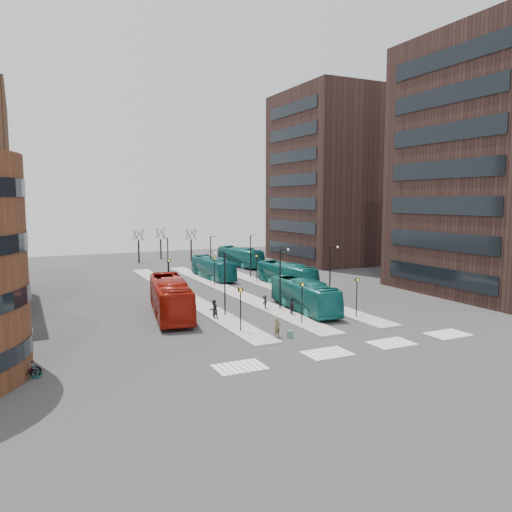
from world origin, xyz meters
name	(u,v)px	position (x,y,z in m)	size (l,w,h in m)	color
ground	(373,368)	(0.00, 0.00, 0.00)	(160.00, 160.00, 0.00)	#2C2C2F
island_left	(182,295)	(-4.00, 30.00, 0.07)	(2.50, 45.00, 0.15)	gray
island_mid	(229,290)	(2.00, 30.00, 0.07)	(2.50, 45.00, 0.15)	gray
island_right	(273,287)	(8.00, 30.00, 0.07)	(2.50, 45.00, 0.15)	gray
suitcase	(290,334)	(-1.44, 8.76, 0.29)	(0.47, 0.37, 0.59)	navy
red_bus	(170,297)	(-8.09, 20.39, 1.81)	(3.04, 12.98, 3.61)	maroon
teal_bus_a	(304,295)	(4.73, 16.78, 1.57)	(2.63, 11.25, 3.13)	#146562
teal_bus_b	(213,268)	(3.56, 39.76, 1.53)	(2.58, 11.02, 3.07)	#125C5E
teal_bus_c	(287,275)	(10.00, 29.94, 1.53)	(2.56, 10.96, 3.05)	#146561
teal_bus_d	(240,257)	(12.37, 50.25, 1.60)	(2.69, 11.50, 3.20)	#13625D
traveller	(277,327)	(-2.33, 9.30, 0.82)	(0.60, 0.39, 1.64)	brown
commuter_a	(214,310)	(-4.84, 17.25, 0.93)	(0.90, 0.70, 1.85)	black
commuter_b	(292,307)	(2.54, 15.45, 0.86)	(1.01, 0.42, 1.72)	black
commuter_c	(265,302)	(1.26, 18.78, 0.77)	(1.00, 0.57, 1.54)	black
bicycle_near	(26,373)	(-21.00, 7.43, 0.48)	(0.64, 1.84, 0.96)	gray
bicycle_mid	(26,370)	(-21.00, 7.83, 0.55)	(0.52, 1.84, 1.10)	gray
bicycle_far	(26,373)	(-21.00, 7.63, 0.42)	(0.56, 1.60, 0.84)	gray
crosswalk_stripes	(358,348)	(1.75, 4.00, 0.01)	(22.35, 2.40, 0.01)	silver
tower_near	(505,167)	(31.98, 16.00, 15.00)	(20.12, 20.00, 30.00)	#311F1B
tower_far	(340,178)	(31.98, 50.00, 15.00)	(20.12, 20.00, 30.00)	#311F1B
sign_poles	(250,280)	(1.60, 23.00, 2.41)	(12.45, 22.12, 3.65)	black
lamp_posts	(240,264)	(2.64, 28.00, 3.58)	(14.04, 20.24, 6.12)	black
bare_trees	(164,246)	(2.67, 62.67, 2.72)	(10.97, 8.14, 5.90)	black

